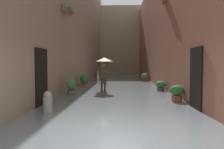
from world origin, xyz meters
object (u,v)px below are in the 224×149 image
(potted_plant_mid_right, at_px, (98,75))
(potted_plant_far_left, at_px, (145,77))
(mooring_bollard, at_px, (48,104))
(potted_plant_mid_left, at_px, (161,86))
(potted_plant_near_left, at_px, (177,93))
(potted_plant_near_right, at_px, (71,87))
(person_wading, at_px, (104,67))
(potted_plant_far_right, at_px, (84,80))

(potted_plant_mid_right, distance_m, potted_plant_far_left, 5.94)
(potted_plant_mid_right, bearing_deg, mooring_bollard, 90.72)
(potted_plant_mid_left, xyz_separation_m, potted_plant_near_left, (-0.02, 3.51, 0.07))
(potted_plant_mid_right, height_order, mooring_bollard, mooring_bollard)
(potted_plant_far_left, xyz_separation_m, potted_plant_near_left, (-0.21, 10.14, -0.04))
(potted_plant_mid_right, height_order, potted_plant_far_left, potted_plant_far_left)
(potted_plant_near_right, bearing_deg, potted_plant_far_left, -118.15)
(person_wading, xyz_separation_m, potted_plant_far_right, (1.50, -2.22, -0.90))
(potted_plant_far_right, xyz_separation_m, mooring_bollard, (-0.21, 7.76, -0.14))
(potted_plant_far_right, xyz_separation_m, potted_plant_mid_left, (-4.72, 1.91, -0.18))
(potted_plant_mid_left, bearing_deg, potted_plant_near_left, 90.34)
(person_wading, bearing_deg, mooring_bollard, 76.86)
(potted_plant_mid_left, relative_size, mooring_bollard, 0.82)
(potted_plant_mid_right, bearing_deg, potted_plant_far_right, 89.95)
(potted_plant_mid_right, xyz_separation_m, potted_plant_near_right, (-0.00, 12.31, 0.06))
(potted_plant_far_right, bearing_deg, potted_plant_near_right, 90.13)
(potted_plant_near_right, height_order, mooring_bollard, potted_plant_near_right)
(person_wading, bearing_deg, potted_plant_far_right, -55.95)
(potted_plant_far_right, height_order, potted_plant_near_left, potted_plant_far_right)
(person_wading, bearing_deg, potted_plant_mid_right, -82.10)
(potted_plant_near_left, bearing_deg, mooring_bollard, 27.24)
(potted_plant_near_left, bearing_deg, potted_plant_near_right, -19.55)
(person_wading, height_order, mooring_bollard, person_wading)
(person_wading, relative_size, mooring_bollard, 2.58)
(potted_plant_far_left, relative_size, mooring_bollard, 1.01)
(potted_plant_mid_left, bearing_deg, potted_plant_mid_right, -65.75)
(potted_plant_mid_left, distance_m, potted_plant_near_left, 3.51)
(potted_plant_far_left, relative_size, potted_plant_mid_left, 1.23)
(potted_plant_near_left, bearing_deg, person_wading, -44.63)
(potted_plant_near_left, bearing_deg, potted_plant_mid_left, -89.66)
(person_wading, bearing_deg, potted_plant_far_left, -113.59)
(potted_plant_near_right, distance_m, mooring_bollard, 4.02)
(potted_plant_near_left, bearing_deg, potted_plant_mid_right, -71.28)
(potted_plant_near_right, relative_size, mooring_bollard, 1.13)
(potted_plant_mid_right, relative_size, potted_plant_mid_left, 1.22)
(potted_plant_mid_left, bearing_deg, potted_plant_far_left, -88.37)
(potted_plant_far_left, bearing_deg, potted_plant_mid_left, 91.63)
(potted_plant_far_right, bearing_deg, potted_plant_far_left, -133.87)
(potted_plant_mid_right, bearing_deg, potted_plant_near_right, 90.01)
(potted_plant_mid_right, relative_size, potted_plant_near_left, 1.03)
(potted_plant_mid_left, distance_m, mooring_bollard, 7.39)
(potted_plant_far_left, distance_m, mooring_bollard, 13.21)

